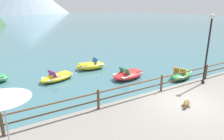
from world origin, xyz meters
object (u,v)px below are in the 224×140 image
Objects in this scene: pedal_boat_2 at (181,74)px; dog_resting at (186,104)px; pedal_boat_4 at (57,77)px; lamp_post at (208,43)px; pedal_boat_0 at (128,75)px; pedal_boat_1 at (91,66)px; beach_umbrella at (1,95)px.

dog_resting is at bearing -136.92° from pedal_boat_2.
pedal_boat_2 reaches higher than pedal_boat_4.
pedal_boat_0 is (-2.75, 4.08, -2.63)m from lamp_post.
dog_resting is at bearing -85.26° from pedal_boat_1.
pedal_boat_1 is (-0.75, 8.98, -0.22)m from dog_resting.
lamp_post is at bearing 24.09° from dog_resting.
pedal_boat_0 is 1.10× the size of pedal_boat_1.
lamp_post is at bearing -41.18° from pedal_boat_4.
lamp_post is 9.94m from pedal_boat_4.
pedal_boat_1 is 3.35m from pedal_boat_4.
dog_resting is 0.36× the size of pedal_boat_4.
beach_umbrella is 9.67m from pedal_boat_0.
pedal_boat_4 is (-3.88, 7.79, -0.28)m from dog_resting.
lamp_post reaches higher than beach_umbrella.
pedal_boat_4 is (-7.21, 6.30, -2.66)m from lamp_post.
dog_resting is 5.28m from pedal_boat_2.
pedal_boat_4 is (3.67, 6.98, -2.21)m from beach_umbrella.
pedal_boat_1 is at bearing 118.57° from lamp_post.
lamp_post is 5.57m from pedal_boat_0.
pedal_boat_0 is at bearing -68.68° from pedal_boat_1.
pedal_boat_1 is at bearing 50.20° from beach_umbrella.
pedal_boat_0 and pedal_boat_2 have the same top height.
pedal_boat_0 is at bearing 123.97° from lamp_post.
pedal_boat_2 is at bearing 13.77° from beach_umbrella.
dog_resting is 5.60m from pedal_boat_0.
pedal_boat_1 is at bearing 111.32° from pedal_boat_0.
pedal_boat_0 is 4.99m from pedal_boat_4.
beach_umbrella is at bearing -166.23° from pedal_boat_2.
pedal_boat_2 is 8.79m from pedal_boat_4.
dog_resting is 0.37× the size of pedal_boat_2.
beach_umbrella is 0.83× the size of pedal_boat_2.
beach_umbrella reaches higher than dog_resting.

